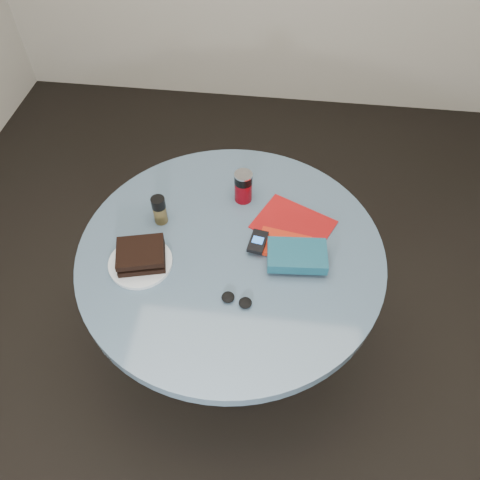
# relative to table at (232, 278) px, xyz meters

# --- Properties ---
(ground) EXTENTS (4.00, 4.00, 0.00)m
(ground) POSITION_rel_table_xyz_m (0.00, 0.00, -0.59)
(ground) COLOR black
(ground) RESTS_ON ground
(table) EXTENTS (1.00, 1.00, 0.75)m
(table) POSITION_rel_table_xyz_m (0.00, 0.00, 0.00)
(table) COLOR black
(table) RESTS_ON ground
(plate) EXTENTS (0.26, 0.26, 0.01)m
(plate) POSITION_rel_table_xyz_m (-0.28, -0.09, 0.17)
(plate) COLOR silver
(plate) RESTS_ON table
(sandwich) EXTENTS (0.17, 0.16, 0.05)m
(sandwich) POSITION_rel_table_xyz_m (-0.27, -0.09, 0.20)
(sandwich) COLOR black
(sandwich) RESTS_ON plate
(soda_can) EXTENTS (0.08, 0.08, 0.12)m
(soda_can) POSITION_rel_table_xyz_m (0.01, 0.23, 0.22)
(soda_can) COLOR maroon
(soda_can) RESTS_ON table
(pepper_grinder) EXTENTS (0.05, 0.05, 0.11)m
(pepper_grinder) POSITION_rel_table_xyz_m (-0.25, 0.09, 0.22)
(pepper_grinder) COLOR #4D4121
(pepper_grinder) RESTS_ON table
(magazine) EXTENTS (0.30, 0.27, 0.00)m
(magazine) POSITION_rel_table_xyz_m (0.20, 0.13, 0.17)
(magazine) COLOR maroon
(magazine) RESTS_ON table
(red_book) EXTENTS (0.18, 0.14, 0.01)m
(red_book) POSITION_rel_table_xyz_m (0.17, 0.03, 0.17)
(red_book) COLOR #B2220E
(red_book) RESTS_ON magazine
(novel) EXTENTS (0.19, 0.13, 0.04)m
(novel) POSITION_rel_table_xyz_m (0.21, -0.03, 0.20)
(novel) COLOR #114052
(novel) RESTS_ON red_book
(mp3_player) EXTENTS (0.07, 0.10, 0.02)m
(mp3_player) POSITION_rel_table_xyz_m (0.09, 0.02, 0.19)
(mp3_player) COLOR black
(mp3_player) RESTS_ON red_book
(headphones) EXTENTS (0.10, 0.06, 0.02)m
(headphones) POSITION_rel_table_xyz_m (0.04, -0.20, 0.17)
(headphones) COLOR black
(headphones) RESTS_ON table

